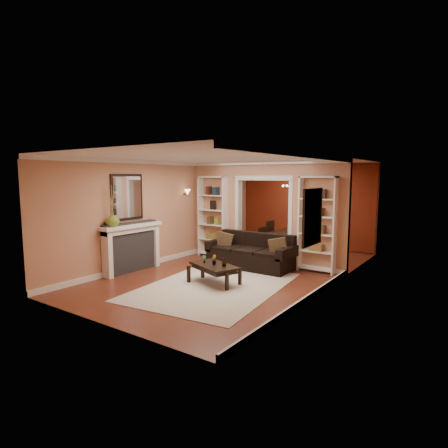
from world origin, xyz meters
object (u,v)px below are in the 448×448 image
Objects in this scene: coffee_table at (214,274)px; fireplace at (133,248)px; bookshelf_left at (213,217)px; sofa at (250,251)px; dining_table at (289,243)px; bookshelf_right at (317,225)px.

coffee_table is 2.28m from fireplace.
bookshelf_left is at bearing 148.92° from coffee_table.
sofa is 1.84m from bookshelf_left.
sofa is 1.70m from coffee_table.
coffee_table is at bearing -179.18° from dining_table.
coffee_table is 0.66× the size of fireplace.
bookshelf_left is at bearing 134.35° from dining_table.
bookshelf_left is at bearing 180.00° from bookshelf_right.
bookshelf_right is (1.51, 0.58, 0.72)m from sofa.
bookshelf_right is 1.35× the size of fireplace.
coffee_table is (0.11, -1.68, -0.22)m from sofa.
bookshelf_right is at bearing 80.21° from coffee_table.
sofa is 1.30× the size of fireplace.
bookshelf_right reaches higher than coffee_table.
bookshelf_right is at bearing 34.80° from fireplace.
fireplace is at bearing -137.52° from sofa.
sofa is 2.19m from dining_table.
bookshelf_right is 4.47m from fireplace.
fireplace is 0.93× the size of dining_table.
bookshelf_left is at bearing 159.96° from sofa.
bookshelf_left is 1.35× the size of fireplace.
bookshelf_left reaches higher than sofa.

